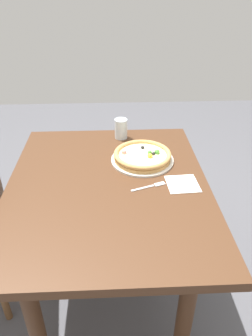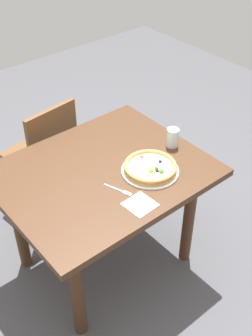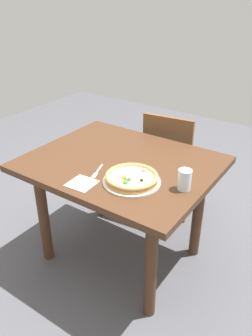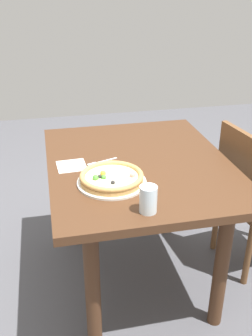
{
  "view_description": "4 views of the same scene",
  "coord_description": "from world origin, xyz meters",
  "px_view_note": "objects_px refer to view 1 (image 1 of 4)",
  "views": [
    {
      "loc": [
        1.18,
        0.03,
        1.57
      ],
      "look_at": [
        -0.1,
        0.09,
        0.77
      ],
      "focal_mm": 33.95,
      "sensor_mm": 36.0,
      "label": 1
    },
    {
      "loc": [
        1.07,
        1.5,
        2.21
      ],
      "look_at": [
        -0.1,
        0.09,
        0.77
      ],
      "focal_mm": 46.09,
      "sensor_mm": 36.0,
      "label": 2
    },
    {
      "loc": [
        -1.07,
        1.51,
        1.7
      ],
      "look_at": [
        -0.1,
        0.09,
        0.77
      ],
      "focal_mm": 36.61,
      "sensor_mm": 36.0,
      "label": 3
    },
    {
      "loc": [
        -1.72,
        0.44,
        1.59
      ],
      "look_at": [
        -0.1,
        0.09,
        0.77
      ],
      "focal_mm": 41.43,
      "sensor_mm": 36.0,
      "label": 4
    }
  ],
  "objects_px": {
    "plate": "(142,160)",
    "pizza": "(142,155)",
    "drinking_glass": "(121,129)",
    "fork": "(151,186)",
    "napkin": "(182,184)",
    "dining_table": "(109,204)"
  },
  "relations": [
    {
      "from": "drinking_glass",
      "to": "napkin",
      "type": "bearing_deg",
      "value": 28.72
    },
    {
      "from": "napkin",
      "to": "fork",
      "type": "bearing_deg",
      "value": -85.66
    },
    {
      "from": "plate",
      "to": "pizza",
      "type": "distance_m",
      "value": 0.03
    },
    {
      "from": "drinking_glass",
      "to": "napkin",
      "type": "distance_m",
      "value": 0.55
    },
    {
      "from": "drinking_glass",
      "to": "fork",
      "type": "bearing_deg",
      "value": 13.6
    },
    {
      "from": "pizza",
      "to": "napkin",
      "type": "height_order",
      "value": "pizza"
    },
    {
      "from": "pizza",
      "to": "napkin",
      "type": "distance_m",
      "value": 0.27
    },
    {
      "from": "fork",
      "to": "drinking_glass",
      "type": "bearing_deg",
      "value": 84.08
    },
    {
      "from": "plate",
      "to": "drinking_glass",
      "type": "distance_m",
      "value": 0.29
    },
    {
      "from": "fork",
      "to": "drinking_glass",
      "type": "xyz_separation_m",
      "value": [
        -0.49,
        -0.12,
        0.05
      ]
    },
    {
      "from": "plate",
      "to": "napkin",
      "type": "height_order",
      "value": "plate"
    },
    {
      "from": "plate",
      "to": "pizza",
      "type": "relative_size",
      "value": 1.09
    },
    {
      "from": "plate",
      "to": "fork",
      "type": "height_order",
      "value": "plate"
    },
    {
      "from": "plate",
      "to": "pizza",
      "type": "height_order",
      "value": "pizza"
    },
    {
      "from": "plate",
      "to": "drinking_glass",
      "type": "bearing_deg",
      "value": -159.41
    },
    {
      "from": "dining_table",
      "to": "plate",
      "type": "relative_size",
      "value": 3.55
    },
    {
      "from": "pizza",
      "to": "fork",
      "type": "bearing_deg",
      "value": 4.84
    },
    {
      "from": "pizza",
      "to": "fork",
      "type": "distance_m",
      "value": 0.23
    },
    {
      "from": "plate",
      "to": "dining_table",
      "type": "bearing_deg",
      "value": -41.78
    },
    {
      "from": "dining_table",
      "to": "fork",
      "type": "distance_m",
      "value": 0.23
    },
    {
      "from": "napkin",
      "to": "pizza",
      "type": "bearing_deg",
      "value": -142.91
    },
    {
      "from": "pizza",
      "to": "drinking_glass",
      "type": "bearing_deg",
      "value": -159.33
    }
  ]
}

